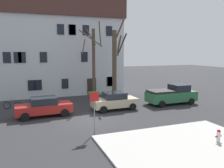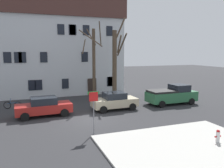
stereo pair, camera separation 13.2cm
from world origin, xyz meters
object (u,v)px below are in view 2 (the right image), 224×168
Objects in this scene: building_main at (59,47)px; street_sign_pole at (94,105)px; pickup_truck_green at (172,95)px; tree_bare_near at (94,61)px; car_beige_sedan at (114,101)px; car_red_sedan at (44,107)px; bicycle_leaning at (13,105)px; tree_bare_mid at (115,63)px; fire_hydrant at (218,136)px.

street_sign_pole is at bearing -90.73° from building_main.
tree_bare_near is at bearing 145.08° from pickup_truck_green.
street_sign_pole reaches higher than car_beige_sedan.
bicycle_leaning is (-2.64, 3.60, -0.45)m from car_red_sedan.
building_main is 5.60× the size of street_sign_pole.
car_red_sedan is 0.89× the size of pickup_truck_green.
tree_bare_mid is 5.63m from car_beige_sedan.
building_main is at bearing 124.49° from tree_bare_mid.
building_main is 9.71× the size of bicycle_leaning.
building_main is 22.90m from fire_hydrant.
pickup_truck_green reaches higher than car_beige_sedan.
fire_hydrant is (9.20, -9.80, -0.30)m from car_red_sedan.
street_sign_pole is at bearing 146.75° from fire_hydrant.
car_red_sedan is at bearing -152.91° from tree_bare_mid.
bicycle_leaning is at bearing 126.24° from car_red_sedan.
car_beige_sedan is (0.58, -5.01, -3.54)m from tree_bare_near.
car_beige_sedan is 2.58× the size of bicycle_leaning.
tree_bare_near is 15.64m from fire_hydrant.
car_beige_sedan is (-1.69, -4.17, -3.38)m from tree_bare_mid.
car_beige_sedan is 9.76m from bicycle_leaning.
car_beige_sedan is at bearing -112.04° from tree_bare_mid.
tree_bare_mid is 2.13× the size of car_beige_sedan.
car_red_sedan is 6.11× the size of fire_hydrant.
car_beige_sedan is 0.82× the size of pickup_truck_green.
tree_bare_mid reaches higher than car_beige_sedan.
tree_bare_mid is 11.41m from bicycle_leaning.
building_main is at bearing 113.23° from tree_bare_near.
tree_bare_mid is at bearing -20.33° from tree_bare_near.
tree_bare_mid is 5.50× the size of bicycle_leaning.
building_main is 3.07× the size of pickup_truck_green.
street_sign_pole reaches higher than pickup_truck_green.
car_beige_sedan is 6.46m from pickup_truck_green.
tree_bare_mid is 1.74× the size of pickup_truck_green.
pickup_truck_green is (6.46, 0.10, 0.15)m from car_beige_sedan.
building_main is at bearing 54.52° from bicycle_leaning.
building_main is 13.03m from car_red_sedan.
bicycle_leaning is (-11.84, 13.40, -0.15)m from fire_hydrant.
tree_bare_near is 1.65× the size of pickup_truck_green.
car_beige_sedan is at bearing 105.98° from fire_hydrant.
street_sign_pole is 1.73× the size of bicycle_leaning.
tree_bare_near reaches higher than car_beige_sedan.
tree_bare_mid is 7.05m from pickup_truck_green.
car_red_sedan is (-3.01, -11.53, -5.27)m from building_main.
building_main reaches higher than tree_bare_mid.
tree_bare_mid is at bearing 27.09° from car_red_sedan.
pickup_truck_green is at bearing -34.92° from tree_bare_near.
bicycle_leaning is at bearing -170.76° from tree_bare_near.
building_main is 3.76× the size of car_beige_sedan.
building_main reaches higher than tree_bare_near.
tree_bare_near reaches higher than pickup_truck_green.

